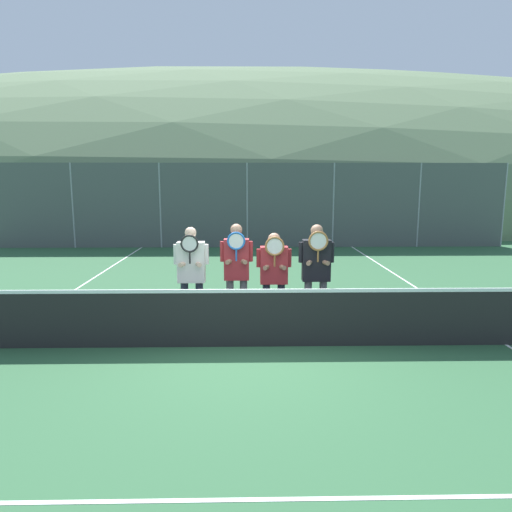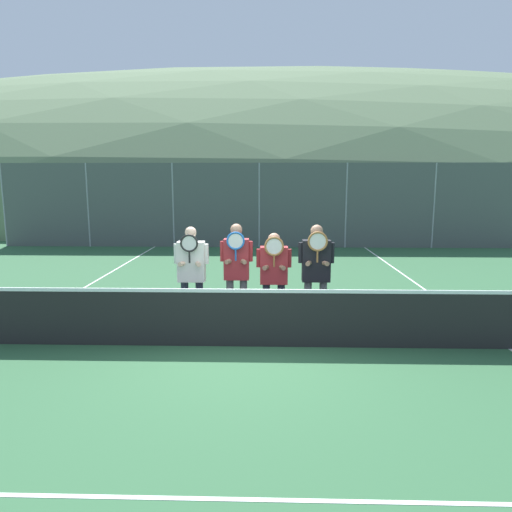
{
  "view_description": "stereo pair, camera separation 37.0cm",
  "coord_description": "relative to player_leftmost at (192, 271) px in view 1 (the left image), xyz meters",
  "views": [
    {
      "loc": [
        -0.0,
        -6.86,
        2.59
      ],
      "look_at": [
        0.15,
        1.02,
        1.28
      ],
      "focal_mm": 32.0,
      "sensor_mm": 36.0,
      "label": 1
    },
    {
      "loc": [
        0.36,
        -6.85,
        2.59
      ],
      "look_at": [
        0.15,
        1.02,
        1.28
      ],
      "focal_mm": 32.0,
      "sensor_mm": 36.0,
      "label": 2
    }
  ],
  "objects": [
    {
      "name": "court_line_left_sideline",
      "position": [
        -3.17,
        2.22,
        -1.06
      ],
      "size": [
        0.05,
        16.0,
        0.01
      ],
      "primitive_type": "cube",
      "color": "white",
      "rests_on": "ground_plane"
    },
    {
      "name": "fence_back",
      "position": [
        0.95,
        10.07,
        0.56
      ],
      "size": [
        20.17,
        0.06,
        3.25
      ],
      "color": "gray",
      "rests_on": "ground_plane"
    },
    {
      "name": "player_leftmost",
      "position": [
        0.0,
        0.0,
        0.0
      ],
      "size": [
        0.6,
        0.34,
        1.81
      ],
      "color": "#232838",
      "rests_on": "ground_plane"
    },
    {
      "name": "hill_distant",
      "position": [
        0.95,
        48.7,
        -1.07
      ],
      "size": [
        135.42,
        75.23,
        26.33
      ],
      "color": "#5B7551",
      "rests_on": "ground_plane"
    },
    {
      "name": "car_left_of_center",
      "position": [
        0.86,
        13.3,
        -0.17
      ],
      "size": [
        4.31,
        2.09,
        1.74
      ],
      "color": "silver",
      "rests_on": "ground_plane"
    },
    {
      "name": "player_center_right",
      "position": [
        1.41,
        0.1,
        -0.05
      ],
      "size": [
        0.61,
        0.34,
        1.7
      ],
      "color": "#232838",
      "rests_on": "ground_plane"
    },
    {
      "name": "car_right_of_center",
      "position": [
        10.89,
        13.27,
        -0.18
      ],
      "size": [
        4.67,
        1.96,
        1.74
      ],
      "color": "navy",
      "rests_on": "ground_plane"
    },
    {
      "name": "car_center",
      "position": [
        5.78,
        13.19,
        -0.19
      ],
      "size": [
        4.12,
        1.91,
        1.72
      ],
      "color": "silver",
      "rests_on": "ground_plane"
    },
    {
      "name": "ground_plane",
      "position": [
        0.95,
        -0.78,
        -1.07
      ],
      "size": [
        120.0,
        120.0,
        0.0
      ],
      "primitive_type": "plane",
      "color": "#2D5B38"
    },
    {
      "name": "court_line_right_sideline",
      "position": [
        5.08,
        2.22,
        -1.06
      ],
      "size": [
        0.05,
        16.0,
        0.01
      ],
      "primitive_type": "cube",
      "color": "white",
      "rests_on": "ground_plane"
    },
    {
      "name": "player_rightmost",
      "position": [
        2.13,
        -0.03,
        0.04
      ],
      "size": [
        0.61,
        0.34,
        1.86
      ],
      "color": "#56565B",
      "rests_on": "ground_plane"
    },
    {
      "name": "court_line_service_near",
      "position": [
        0.95,
        -4.28,
        -1.06
      ],
      "size": [
        8.25,
        0.05,
        0.01
      ],
      "primitive_type": "cube",
      "color": "white",
      "rests_on": "ground_plane"
    },
    {
      "name": "clubhouse_building",
      "position": [
        -0.58,
        17.44,
        0.58
      ],
      "size": [
        17.96,
        5.5,
        3.24
      ],
      "color": "beige",
      "rests_on": "ground_plane"
    },
    {
      "name": "car_far_left",
      "position": [
        -4.2,
        13.58,
        -0.11
      ],
      "size": [
        4.39,
        2.08,
        1.89
      ],
      "color": "#285638",
      "rests_on": "ground_plane"
    },
    {
      "name": "tennis_net",
      "position": [
        0.95,
        -0.78,
        -0.59
      ],
      "size": [
        11.09,
        0.09,
        1.03
      ],
      "color": "gray",
      "rests_on": "ground_plane"
    },
    {
      "name": "player_center_left",
      "position": [
        0.77,
        0.08,
        0.02
      ],
      "size": [
        0.56,
        0.34,
        1.86
      ],
      "color": "#56565B",
      "rests_on": "ground_plane"
    }
  ]
}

